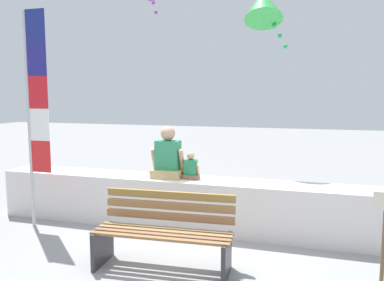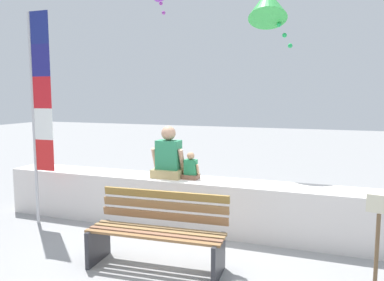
# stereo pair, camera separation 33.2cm
# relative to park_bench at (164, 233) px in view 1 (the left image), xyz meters

# --- Properties ---
(ground_plane) EXTENTS (40.00, 40.00, 0.00)m
(ground_plane) POSITION_rel_park_bench_xyz_m (0.14, 0.37, -0.42)
(ground_plane) COLOR gray
(seawall_ledge) EXTENTS (6.92, 0.62, 0.78)m
(seawall_ledge) POSITION_rel_park_bench_xyz_m (0.14, 1.40, -0.03)
(seawall_ledge) COLOR silver
(seawall_ledge) RESTS_ON ground
(park_bench) EXTENTS (1.69, 0.70, 0.88)m
(park_bench) POSITION_rel_park_bench_xyz_m (0.00, 0.00, 0.00)
(park_bench) COLOR olive
(park_bench) RESTS_ON ground
(person_adult) EXTENTS (0.53, 0.39, 0.81)m
(person_adult) POSITION_rel_park_bench_xyz_m (-0.47, 1.41, 0.68)
(person_adult) COLOR tan
(person_adult) RESTS_ON seawall_ledge
(person_child) EXTENTS (0.27, 0.20, 0.42)m
(person_child) POSITION_rel_park_bench_xyz_m (-0.10, 1.41, 0.53)
(person_child) COLOR brown
(person_child) RESTS_ON seawall_ledge
(flag_banner) EXTENTS (0.38, 0.05, 3.35)m
(flag_banner) POSITION_rel_park_bench_xyz_m (-2.40, 0.78, 1.52)
(flag_banner) COLOR #B7B7BC
(flag_banner) RESTS_ON ground
(kite_green) EXTENTS (0.84, 0.97, 1.17)m
(kite_green) POSITION_rel_park_bench_xyz_m (0.80, 2.85, 3.23)
(kite_green) COLOR green
(sign_post) EXTENTS (0.24, 0.07, 1.10)m
(sign_post) POSITION_rel_park_bench_xyz_m (2.39, 0.01, 0.24)
(sign_post) COLOR brown
(sign_post) RESTS_ON ground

